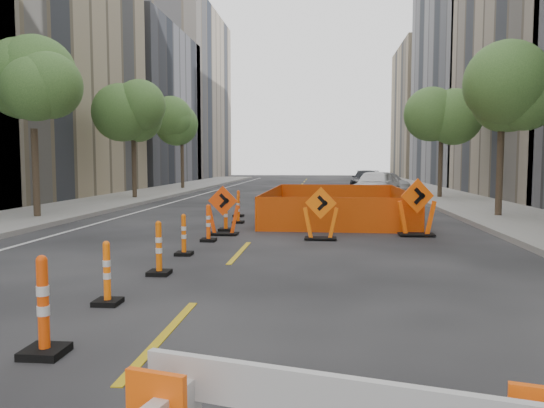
# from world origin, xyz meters

# --- Properties ---
(ground_plane) EXTENTS (140.00, 140.00, 0.00)m
(ground_plane) POSITION_xyz_m (0.00, 0.00, 0.00)
(ground_plane) COLOR black
(sidewalk_left) EXTENTS (4.00, 90.00, 0.15)m
(sidewalk_left) POSITION_xyz_m (-9.00, 12.00, 0.07)
(sidewalk_left) COLOR gray
(sidewalk_left) RESTS_ON ground
(sidewalk_right) EXTENTS (4.00, 90.00, 0.15)m
(sidewalk_right) POSITION_xyz_m (9.00, 12.00, 0.07)
(sidewalk_right) COLOR gray
(sidewalk_right) RESTS_ON ground
(bld_left_d) EXTENTS (12.00, 16.00, 14.00)m
(bld_left_d) POSITION_xyz_m (-17.00, 39.20, 7.00)
(bld_left_d) COLOR #4C4C51
(bld_left_d) RESTS_ON ground
(bld_left_e) EXTENTS (12.00, 20.00, 20.00)m
(bld_left_e) POSITION_xyz_m (-17.00, 55.60, 10.00)
(bld_left_e) COLOR gray
(bld_left_e) RESTS_ON ground
(bld_right_d) EXTENTS (12.00, 18.00, 20.00)m
(bld_right_d) POSITION_xyz_m (17.00, 40.20, 10.00)
(bld_right_d) COLOR gray
(bld_right_d) RESTS_ON ground
(bld_right_e) EXTENTS (12.00, 14.00, 16.00)m
(bld_right_e) POSITION_xyz_m (17.00, 58.60, 8.00)
(bld_right_e) COLOR tan
(bld_right_e) RESTS_ON ground
(tree_l_b) EXTENTS (2.80, 2.80, 5.95)m
(tree_l_b) POSITION_xyz_m (-8.40, 10.00, 4.53)
(tree_l_b) COLOR #382B1E
(tree_l_b) RESTS_ON ground
(tree_l_c) EXTENTS (2.80, 2.80, 5.95)m
(tree_l_c) POSITION_xyz_m (-8.40, 20.00, 4.53)
(tree_l_c) COLOR #382B1E
(tree_l_c) RESTS_ON ground
(tree_l_d) EXTENTS (2.80, 2.80, 5.95)m
(tree_l_d) POSITION_xyz_m (-8.40, 30.00, 4.53)
(tree_l_d) COLOR #382B1E
(tree_l_d) RESTS_ON ground
(tree_r_b) EXTENTS (2.80, 2.80, 5.95)m
(tree_r_b) POSITION_xyz_m (8.40, 12.00, 4.53)
(tree_r_b) COLOR #382B1E
(tree_r_b) RESTS_ON ground
(tree_r_c) EXTENTS (2.80, 2.80, 5.95)m
(tree_r_c) POSITION_xyz_m (8.40, 22.00, 4.53)
(tree_r_c) COLOR #382B1E
(tree_r_c) RESTS_ON ground
(channelizer_1) EXTENTS (0.45, 0.45, 1.13)m
(channelizer_1) POSITION_xyz_m (-1.12, -2.76, 0.57)
(channelizer_1) COLOR #E24309
(channelizer_1) RESTS_ON ground
(channelizer_2) EXTENTS (0.38, 0.38, 0.97)m
(channelizer_2) POSITION_xyz_m (-1.27, -0.67, 0.48)
(channelizer_2) COLOR #FF660A
(channelizer_2) RESTS_ON ground
(channelizer_3) EXTENTS (0.41, 0.41, 1.03)m
(channelizer_3) POSITION_xyz_m (-1.14, 1.42, 0.52)
(channelizer_3) COLOR #E25D09
(channelizer_3) RESTS_ON ground
(channelizer_4) EXTENTS (0.38, 0.38, 0.95)m
(channelizer_4) POSITION_xyz_m (-1.22, 3.51, 0.48)
(channelizer_4) COLOR #E05909
(channelizer_4) RESTS_ON ground
(channelizer_5) EXTENTS (0.39, 0.39, 0.99)m
(channelizer_5) POSITION_xyz_m (-1.11, 5.60, 0.50)
(channelizer_5) COLOR #FF4E0A
(channelizer_5) RESTS_ON ground
(channelizer_6) EXTENTS (0.42, 0.42, 1.08)m
(channelizer_6) POSITION_xyz_m (-1.02, 7.70, 0.54)
(channelizer_6) COLOR #E05409
(channelizer_6) RESTS_ON ground
(channelizer_7) EXTENTS (0.39, 0.39, 0.99)m
(channelizer_7) POSITION_xyz_m (-0.98, 9.79, 0.50)
(channelizer_7) COLOR #DD5209
(channelizer_7) RESTS_ON ground
(channelizer_8) EXTENTS (0.40, 0.40, 1.02)m
(channelizer_8) POSITION_xyz_m (-1.31, 11.88, 0.51)
(channelizer_8) COLOR #FF510A
(channelizer_8) RESTS_ON ground
(chevron_sign_left) EXTENTS (0.98, 0.62, 1.43)m
(chevron_sign_left) POSITION_xyz_m (-0.94, 6.84, 0.72)
(chevron_sign_left) COLOR #E13E09
(chevron_sign_left) RESTS_ON ground
(chevron_sign_center) EXTENTS (1.07, 0.79, 1.45)m
(chevron_sign_center) POSITION_xyz_m (1.88, 6.17, 0.72)
(chevron_sign_center) COLOR #F7630A
(chevron_sign_center) RESTS_ON ground
(chevron_sign_right) EXTENTS (1.25, 0.95, 1.66)m
(chevron_sign_right) POSITION_xyz_m (4.61, 7.15, 0.83)
(chevron_sign_right) COLOR #F4520A
(chevron_sign_right) RESTS_ON ground
(safety_fence) EXTENTS (5.09, 8.56, 1.06)m
(safety_fence) POSITION_xyz_m (2.45, 11.92, 0.53)
(safety_fence) COLOR #E0550B
(safety_fence) RESTS_ON ground
(parked_car_near) EXTENTS (3.47, 5.28, 1.67)m
(parked_car_near) POSITION_xyz_m (4.74, 20.62, 0.84)
(parked_car_near) COLOR white
(parked_car_near) RESTS_ON ground
(parked_car_mid) EXTENTS (2.89, 4.29, 1.34)m
(parked_car_mid) POSITION_xyz_m (5.88, 26.40, 0.67)
(parked_car_mid) COLOR gray
(parked_car_mid) RESTS_ON ground
(parked_car_far) EXTENTS (2.68, 5.12, 1.42)m
(parked_car_far) POSITION_xyz_m (5.11, 32.12, 0.71)
(parked_car_far) COLOR black
(parked_car_far) RESTS_ON ground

